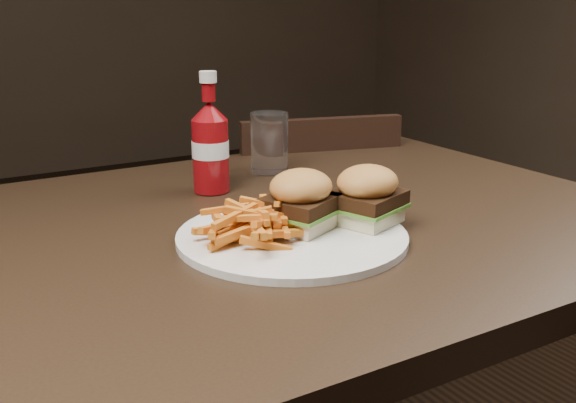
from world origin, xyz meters
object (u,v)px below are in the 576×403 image
ketchup_bottle (211,156)px  dining_table (240,239)px  chair_far (299,264)px  tumbler (269,142)px  plate (292,236)px

ketchup_bottle → dining_table: bearing=-102.4°
chair_far → tumbler: 0.51m
chair_far → ketchup_bottle: bearing=56.8°
dining_table → ketchup_bottle: bearing=77.6°
chair_far → ketchup_bottle: size_ratio=3.08×
chair_far → tumbler: tumbler is taller
ketchup_bottle → tumbler: size_ratio=1.10×
plate → tumbler: tumbler is taller
dining_table → tumbler: size_ratio=11.33×
chair_far → ketchup_bottle: 0.62m
tumbler → chair_far: bearing=48.9°
plate → ketchup_bottle: 0.27m
chair_far → tumbler: (-0.23, -0.26, 0.38)m
plate → tumbler: (0.15, 0.33, 0.05)m
dining_table → ketchup_bottle: 0.20m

